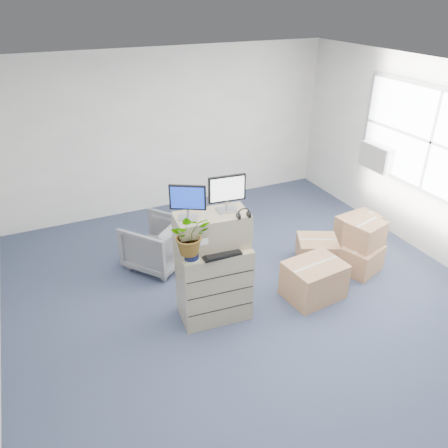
% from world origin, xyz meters
% --- Properties ---
extents(ground, '(7.00, 7.00, 0.00)m').
position_xyz_m(ground, '(0.00, 0.00, 0.00)').
color(ground, '#29334A').
rests_on(ground, ground).
extents(wall_back, '(6.00, 0.02, 2.80)m').
position_xyz_m(wall_back, '(0.00, 3.51, 1.40)').
color(wall_back, silver).
rests_on(wall_back, ground).
extents(window, '(0.07, 2.72, 1.52)m').
position_xyz_m(window, '(2.96, 0.50, 1.70)').
color(window, gray).
rests_on(window, wall_right).
extents(ac_unit, '(0.24, 0.60, 0.40)m').
position_xyz_m(ac_unit, '(2.87, 1.40, 1.20)').
color(ac_unit, beige).
rests_on(ac_unit, wall_right).
extents(filing_cabinet_lower, '(0.88, 0.58, 0.98)m').
position_xyz_m(filing_cabinet_lower, '(-0.53, 0.26, 0.49)').
color(filing_cabinet_lower, tan).
rests_on(filing_cabinet_lower, ground).
extents(filing_cabinet_upper, '(0.87, 0.49, 0.42)m').
position_xyz_m(filing_cabinet_upper, '(-0.53, 0.30, 1.18)').
color(filing_cabinet_upper, tan).
rests_on(filing_cabinet_upper, filing_cabinet_lower).
extents(monitor_left, '(0.36, 0.24, 0.40)m').
position_xyz_m(monitor_left, '(-0.80, 0.32, 1.62)').
color(monitor_left, '#99999E').
rests_on(monitor_left, filing_cabinet_upper).
extents(monitor_right, '(0.43, 0.19, 0.43)m').
position_xyz_m(monitor_right, '(-0.34, 0.32, 1.63)').
color(monitor_right, '#99999E').
rests_on(monitor_right, filing_cabinet_upper).
extents(headphones, '(0.15, 0.03, 0.15)m').
position_xyz_m(headphones, '(-0.24, 0.09, 1.43)').
color(headphones, black).
rests_on(headphones, filing_cabinet_upper).
extents(keyboard, '(0.45, 0.20, 0.02)m').
position_xyz_m(keyboard, '(-0.51, 0.09, 0.99)').
color(keyboard, black).
rests_on(keyboard, filing_cabinet_lower).
extents(mouse, '(0.09, 0.06, 0.03)m').
position_xyz_m(mouse, '(-0.24, 0.12, 0.99)').
color(mouse, silver).
rests_on(mouse, filing_cabinet_lower).
extents(water_bottle, '(0.07, 0.07, 0.24)m').
position_xyz_m(water_bottle, '(-0.49, 0.31, 1.09)').
color(water_bottle, gray).
rests_on(water_bottle, filing_cabinet_lower).
extents(phone_dock, '(0.06, 0.05, 0.12)m').
position_xyz_m(phone_dock, '(-0.56, 0.32, 1.02)').
color(phone_dock, silver).
rests_on(phone_dock, filing_cabinet_lower).
extents(external_drive, '(0.19, 0.15, 0.05)m').
position_xyz_m(external_drive, '(-0.22, 0.35, 1.00)').
color(external_drive, black).
rests_on(external_drive, filing_cabinet_lower).
extents(tissue_box, '(0.26, 0.20, 0.09)m').
position_xyz_m(tissue_box, '(-0.21, 0.32, 1.07)').
color(tissue_box, '#4082DB').
rests_on(tissue_box, external_drive).
extents(potted_plant, '(0.51, 0.55, 0.46)m').
position_xyz_m(potted_plant, '(-0.85, 0.14, 1.24)').
color(potted_plant, '#99B290').
rests_on(potted_plant, filing_cabinet_lower).
extents(office_chair, '(1.05, 1.04, 0.79)m').
position_xyz_m(office_chair, '(-0.86, 1.63, 0.40)').
color(office_chair, '#5B5B60').
rests_on(office_chair, ground).
extents(cardboard_boxes, '(2.18, 1.43, 0.76)m').
position_xyz_m(cardboard_boxes, '(1.47, 0.42, 0.27)').
color(cardboard_boxes, '#926546').
rests_on(cardboard_boxes, ground).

